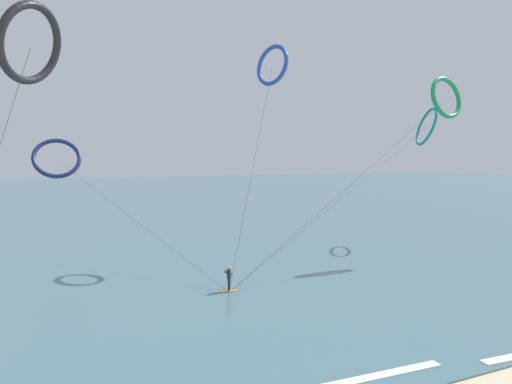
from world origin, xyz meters
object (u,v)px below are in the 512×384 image
object	(u,v)px
kite_teal	(426,127)
kite_navy	(57,158)
kite_emerald	(446,98)
surfer_amber	(229,280)
kite_charcoal	(30,44)
kite_cobalt	(272,65)

from	to	relation	value
kite_teal	kite_navy	xyz separation A→B (m)	(-36.30, 14.81, -3.37)
kite_teal	kite_navy	size ratio (longest dim) A/B	1.09
kite_emerald	kite_navy	xyz separation A→B (m)	(-32.54, 20.94, -5.52)
kite_emerald	kite_teal	xyz separation A→B (m)	(3.77, 6.12, -2.15)
surfer_amber	kite_navy	size ratio (longest dim) A/B	0.07
surfer_amber	kite_navy	distance (m)	27.33
kite_charcoal	kite_teal	bearing A→B (deg)	149.49
surfer_amber	kite_cobalt	bearing A→B (deg)	173.23
kite_cobalt	kite_emerald	bearing A→B (deg)	47.41
surfer_amber	kite_navy	world-z (taller)	kite_navy
kite_teal	kite_charcoal	distance (m)	39.88
kite_cobalt	kite_teal	size ratio (longest dim) A/B	0.69
surfer_amber	kite_teal	xyz separation A→B (m)	(26.22, 9.25, 11.51)
kite_charcoal	kite_cobalt	bearing A→B (deg)	165.01
kite_navy	kite_charcoal	world-z (taller)	kite_charcoal
kite_emerald	kite_navy	distance (m)	39.08
kite_cobalt	kite_charcoal	bearing A→B (deg)	-74.45
surfer_amber	kite_emerald	distance (m)	26.47
surfer_amber	kite_emerald	size ratio (longest dim) A/B	0.07
kite_cobalt	kite_navy	xyz separation A→B (m)	(-17.90, 14.68, -8.36)
surfer_amber	kite_charcoal	distance (m)	18.07
kite_emerald	kite_cobalt	bearing A→B (deg)	150.21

